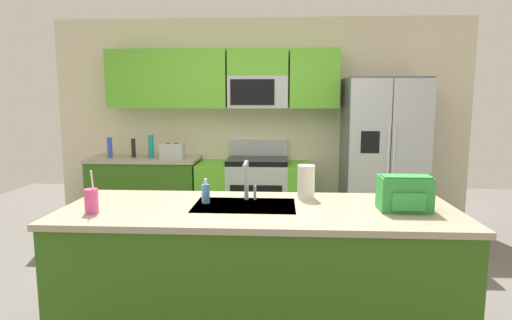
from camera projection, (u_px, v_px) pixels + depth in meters
ground_plane at (247, 297)px, 3.51m from camera, size 9.00×9.00×0.00m
kitchen_wall_unit at (249, 110)px, 5.37m from camera, size 5.20×0.43×2.60m
back_counter at (146, 193)px, 5.31m from camera, size 1.32×0.63×0.90m
range_oven at (254, 195)px, 5.23m from camera, size 1.36×0.61×1.10m
refrigerator at (382, 158)px, 5.01m from camera, size 0.90×0.76×1.85m
island_counter at (259, 272)px, 2.88m from camera, size 2.59×0.95×0.90m
toaster at (172, 151)px, 5.16m from camera, size 0.28×0.16×0.18m
pepper_mill at (133, 148)px, 5.24m from camera, size 0.05×0.05×0.23m
bottle_blue at (110, 147)px, 5.21m from camera, size 0.06×0.06×0.25m
bottle_teal at (151, 147)px, 5.16m from camera, size 0.07×0.07×0.28m
sink_faucet at (247, 177)px, 2.99m from camera, size 0.08×0.21×0.28m
drink_cup_pink at (91, 201)px, 2.67m from camera, size 0.08×0.08×0.27m
soap_dispenser at (206, 193)px, 2.93m from camera, size 0.06×0.06×0.17m
paper_towel_roll at (306, 182)px, 3.07m from camera, size 0.12×0.12×0.24m
backpack at (405, 193)px, 2.73m from camera, size 0.32×0.22×0.23m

